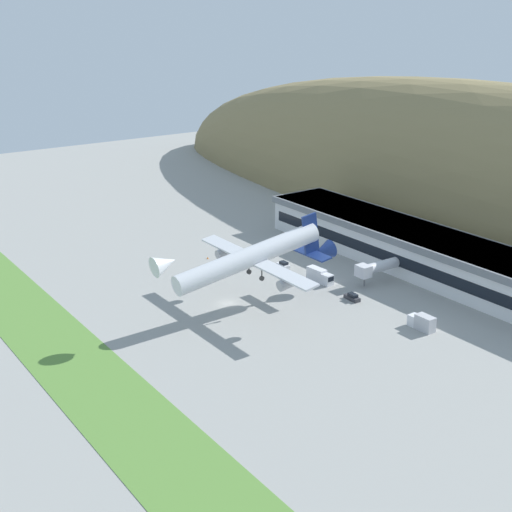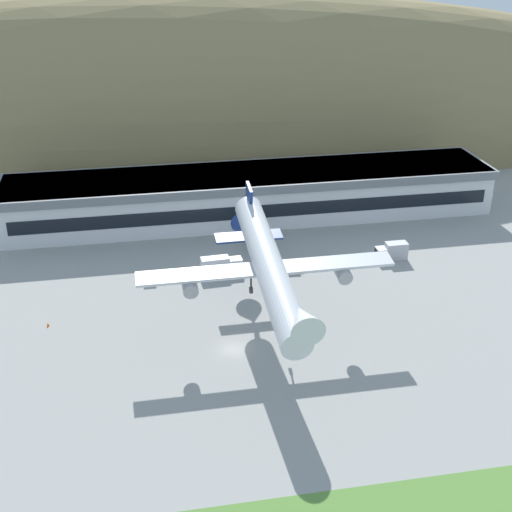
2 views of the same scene
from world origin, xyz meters
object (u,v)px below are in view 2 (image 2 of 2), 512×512
at_px(fuel_truck, 392,251).
at_px(traffic_cone_0, 48,325).
at_px(terminal_building, 251,192).
at_px(cargo_airplane, 268,266).
at_px(jetway_0, 256,228).
at_px(box_truck, 221,265).
at_px(service_car_1, 292,267).
at_px(service_car_0, 150,278).

distance_m(fuel_truck, traffic_cone_0, 64.62).
xyz_separation_m(terminal_building, cargo_airplane, (-6.40, -49.07, 6.50)).
bearing_deg(terminal_building, jetway_0, -97.11).
height_order(terminal_building, box_truck, terminal_building).
distance_m(service_car_1, fuel_truck, 20.04).
distance_m(jetway_0, service_car_0, 24.75).
height_order(service_car_0, service_car_1, service_car_1).
bearing_deg(box_truck, service_car_1, -5.51).
height_order(terminal_building, service_car_0, terminal_building).
bearing_deg(box_truck, traffic_cone_0, -155.62).
height_order(service_car_0, box_truck, box_truck).
height_order(service_car_1, fuel_truck, fuel_truck).
height_order(service_car_1, traffic_cone_0, service_car_1).
bearing_deg(cargo_airplane, fuel_truck, 38.22).
xyz_separation_m(service_car_1, box_truck, (-13.15, 1.27, 0.87)).
height_order(terminal_building, fuel_truck, terminal_building).
bearing_deg(service_car_1, box_truck, 174.49).
xyz_separation_m(jetway_0, service_car_1, (4.65, -11.68, -3.32)).
xyz_separation_m(service_car_1, traffic_cone_0, (-43.19, -12.34, -0.39)).
xyz_separation_m(service_car_1, fuel_truck, (19.98, 1.22, 0.86)).
bearing_deg(jetway_0, fuel_truck, -23.03).
height_order(fuel_truck, box_truck, fuel_truck).
relative_size(cargo_airplane, service_car_0, 11.85).
distance_m(service_car_0, box_truck, 13.24).
distance_m(jetway_0, cargo_airplane, 34.63).
bearing_deg(terminal_building, fuel_truck, -49.12).
relative_size(jetway_0, cargo_airplane, 0.26).
bearing_deg(fuel_truck, service_car_0, -178.74).
bearing_deg(traffic_cone_0, service_car_0, 36.63).
xyz_separation_m(service_car_0, box_truck, (13.16, 1.07, 0.89)).
bearing_deg(cargo_airplane, jetway_0, 82.42).
xyz_separation_m(cargo_airplane, service_car_0, (-17.24, 21.87, -11.55)).
height_order(service_car_1, box_truck, box_truck).
relative_size(jetway_0, box_truck, 1.62).
xyz_separation_m(cargo_airplane, fuel_truck, (29.06, 22.88, -10.67)).
bearing_deg(box_truck, jetway_0, 50.76).
distance_m(cargo_airplane, traffic_cone_0, 37.32).
distance_m(terminal_building, cargo_airplane, 49.91).
distance_m(jetway_0, fuel_truck, 26.87).
bearing_deg(fuel_truck, box_truck, 179.91).
bearing_deg(service_car_1, terminal_building, 95.59).
height_order(terminal_building, cargo_airplane, cargo_airplane).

